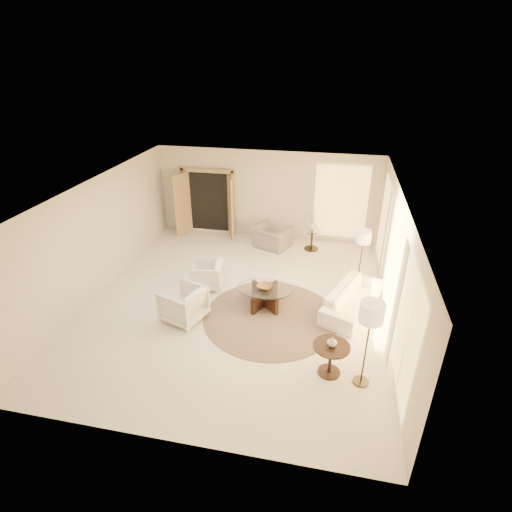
% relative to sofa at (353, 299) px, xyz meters
% --- Properties ---
extents(room, '(7.04, 8.04, 2.83)m').
position_rel_sofa_xyz_m(room, '(-2.75, -0.22, 1.09)').
color(room, white).
rests_on(room, ground).
extents(windows_right, '(0.10, 6.40, 2.40)m').
position_rel_sofa_xyz_m(windows_right, '(0.70, -0.12, 1.04)').
color(windows_right, '#F0BD60').
rests_on(windows_right, room).
extents(window_back_corner, '(1.70, 0.10, 2.40)m').
position_rel_sofa_xyz_m(window_back_corner, '(-0.45, 3.73, 1.04)').
color(window_back_corner, '#F0BD60').
rests_on(window_back_corner, room).
extents(curtains_right, '(0.06, 5.20, 2.60)m').
position_rel_sofa_xyz_m(curtains_right, '(0.65, 0.78, 0.99)').
color(curtains_right, '#BEAA8A').
rests_on(curtains_right, room).
extents(french_doors, '(1.95, 0.66, 2.16)m').
position_rel_sofa_xyz_m(french_doors, '(-4.65, 3.60, 0.76)').
color(french_doors, tan).
rests_on(french_doors, room).
extents(area_rug, '(3.10, 3.10, 0.01)m').
position_rel_sofa_xyz_m(area_rug, '(-1.84, -0.67, -0.30)').
color(area_rug, '#412E24').
rests_on(area_rug, room).
extents(sofa, '(1.56, 2.26, 0.61)m').
position_rel_sofa_xyz_m(sofa, '(0.00, 0.00, 0.00)').
color(sofa, white).
rests_on(sofa, room).
extents(armchair_left, '(0.78, 0.82, 0.78)m').
position_rel_sofa_xyz_m(armchair_left, '(-3.66, 0.33, 0.08)').
color(armchair_left, white).
rests_on(armchair_left, room).
extents(armchair_right, '(1.02, 1.06, 0.87)m').
position_rel_sofa_xyz_m(armchair_right, '(-3.75, -1.12, 0.13)').
color(armchair_right, white).
rests_on(armchair_right, room).
extents(accent_chair, '(1.23, 1.03, 0.91)m').
position_rel_sofa_xyz_m(accent_chair, '(-2.43, 2.95, 0.15)').
color(accent_chair, gray).
rests_on(accent_chair, room).
extents(coffee_table, '(1.54, 1.54, 0.49)m').
position_rel_sofa_xyz_m(coffee_table, '(-2.06, -0.23, 0.00)').
color(coffee_table, black).
rests_on(coffee_table, room).
extents(end_table, '(0.69, 0.69, 0.65)m').
position_rel_sofa_xyz_m(end_table, '(-0.44, -2.20, 0.14)').
color(end_table, black).
rests_on(end_table, room).
extents(side_table, '(0.57, 0.57, 0.66)m').
position_rel_sofa_xyz_m(side_table, '(-1.21, 3.06, 0.09)').
color(side_table, '#2B2418').
rests_on(side_table, room).
extents(floor_lamp_near, '(0.37, 0.37, 1.54)m').
position_rel_sofa_xyz_m(floor_lamp_near, '(0.15, 1.20, 1.00)').
color(floor_lamp_near, '#2B2418').
rests_on(floor_lamp_near, room).
extents(floor_lamp_far, '(0.42, 0.42, 1.75)m').
position_rel_sofa_xyz_m(floor_lamp_far, '(0.15, -2.33, 1.18)').
color(floor_lamp_far, '#2B2418').
rests_on(floor_lamp_far, room).
extents(bowl, '(0.44, 0.44, 0.09)m').
position_rel_sofa_xyz_m(bowl, '(-2.06, -0.23, 0.22)').
color(bowl, brown).
rests_on(bowl, coffee_table).
extents(end_vase, '(0.19, 0.19, 0.19)m').
position_rel_sofa_xyz_m(end_vase, '(-0.44, -2.20, 0.43)').
color(end_vase, silver).
rests_on(end_vase, end_table).
extents(side_vase, '(0.32, 0.32, 0.27)m').
position_rel_sofa_xyz_m(side_vase, '(-1.21, 3.06, 0.48)').
color(side_vase, silver).
rests_on(side_vase, side_table).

